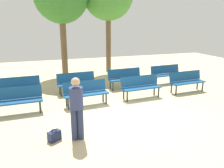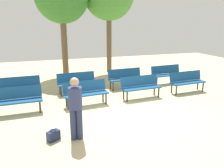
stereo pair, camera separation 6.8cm
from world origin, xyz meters
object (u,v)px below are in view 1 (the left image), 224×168
(handbag, at_px, (54,136))
(bench_r0_c0, at_px, (17,99))
(bench_r1_c1, at_px, (77,82))
(bench_r1_c3, at_px, (166,73))
(bench_r0_c1, at_px, (86,92))
(bench_r0_c3, at_px, (187,80))
(bench_r0_c2, at_px, (141,86))
(visitor_with_backpack, at_px, (77,105))
(bench_r1_c2, at_px, (125,77))
(bench_r1_c0, at_px, (19,87))

(handbag, bearing_deg, bench_r0_c0, 113.72)
(bench_r1_c1, xyz_separation_m, bench_r1_c3, (4.46, 0.20, 0.00))
(bench_r0_c1, xyz_separation_m, bench_r0_c3, (4.46, 0.17, 0.00))
(bench_r0_c2, relative_size, visitor_with_backpack, 0.99)
(bench_r0_c2, relative_size, bench_r1_c3, 1.00)
(bench_r1_c2, height_order, handbag, bench_r1_c2)
(bench_r0_c1, relative_size, bench_r0_c2, 1.00)
(bench_r1_c2, bearing_deg, bench_r1_c3, -0.18)
(bench_r0_c3, distance_m, bench_r1_c3, 1.51)
(bench_r1_c3, relative_size, visitor_with_backpack, 0.99)
(bench_r0_c0, distance_m, visitor_with_backpack, 2.82)
(bench_r1_c1, height_order, visitor_with_backpack, visitor_with_backpack)
(visitor_with_backpack, height_order, handbag, visitor_with_backpack)
(bench_r0_c2, bearing_deg, bench_r1_c2, 88.50)
(bench_r0_c1, xyz_separation_m, bench_r0_c2, (2.23, 0.08, 0.00))
(bench_r1_c0, relative_size, bench_r1_c3, 0.99)
(bench_r0_c0, bearing_deg, bench_r1_c1, 33.06)
(bench_r1_c0, xyz_separation_m, bench_r1_c2, (4.51, 0.14, 0.00))
(bench_r0_c1, bearing_deg, bench_r1_c1, 88.53)
(bench_r0_c2, height_order, handbag, bench_r0_c2)
(bench_r1_c2, relative_size, bench_r1_c3, 1.00)
(bench_r0_c0, distance_m, bench_r0_c3, 6.78)
(bench_r0_c3, bearing_deg, bench_r1_c0, 166.30)
(bench_r0_c2, xyz_separation_m, handbag, (-3.57, -2.36, -0.37))
(bench_r0_c0, xyz_separation_m, handbag, (0.98, -2.22, -0.37))
(bench_r0_c1, xyz_separation_m, handbag, (-1.34, -2.28, -0.37))
(bench_r0_c2, relative_size, bench_r1_c1, 1.01)
(bench_r0_c1, height_order, bench_r0_c2, same)
(bench_r0_c1, bearing_deg, bench_r1_c2, 31.68)
(visitor_with_backpack, bearing_deg, bench_r0_c1, -95.56)
(bench_r0_c1, bearing_deg, bench_r1_c0, 144.45)
(bench_r1_c0, distance_m, bench_r1_c1, 2.26)
(bench_r0_c1, relative_size, handbag, 4.44)
(bench_r0_c0, relative_size, bench_r1_c0, 1.00)
(bench_r0_c0, height_order, bench_r1_c0, same)
(bench_r1_c1, bearing_deg, bench_r0_c0, -147.49)
(bench_r1_c1, height_order, bench_r1_c2, same)
(bench_r0_c0, bearing_deg, bench_r0_c2, 0.26)
(bench_r0_c2, xyz_separation_m, bench_r1_c0, (-4.56, 1.35, 0.00))
(bench_r0_c3, distance_m, visitor_with_backpack, 5.81)
(bench_r0_c0, bearing_deg, bench_r1_c0, 89.31)
(bench_r0_c1, bearing_deg, bench_r1_c3, 16.84)
(handbag, bearing_deg, visitor_with_backpack, -7.79)
(bench_r1_c2, bearing_deg, bench_r0_c2, -91.02)
(bench_r0_c0, height_order, bench_r1_c3, same)
(bench_r0_c3, relative_size, handbag, 4.43)
(bench_r1_c0, height_order, bench_r1_c2, same)
(visitor_with_backpack, xyz_separation_m, handbag, (-0.59, 0.08, -0.80))
(bench_r0_c3, height_order, bench_r1_c0, same)
(bench_r0_c2, bearing_deg, bench_r1_c3, 33.04)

